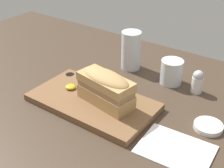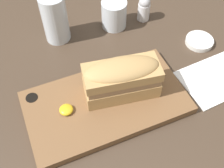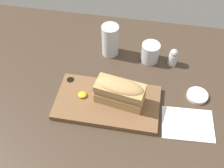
% 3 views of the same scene
% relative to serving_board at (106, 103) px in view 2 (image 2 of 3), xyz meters
% --- Properties ---
extents(dining_table, '(1.67, 1.04, 0.02)m').
position_rel_serving_board_xyz_m(dining_table, '(0.04, -0.03, -0.02)').
color(dining_table, '#423326').
rests_on(dining_table, ground).
extents(serving_board, '(0.35, 0.19, 0.02)m').
position_rel_serving_board_xyz_m(serving_board, '(0.00, 0.00, 0.00)').
color(serving_board, brown).
rests_on(serving_board, dining_table).
extents(sandwich, '(0.17, 0.09, 0.09)m').
position_rel_serving_board_xyz_m(sandwich, '(0.04, 0.01, 0.06)').
color(sandwich, tan).
rests_on(sandwich, serving_board).
extents(mustard_dollop, '(0.03, 0.03, 0.01)m').
position_rel_serving_board_xyz_m(mustard_dollop, '(-0.09, 0.01, 0.02)').
color(mustard_dollop, gold).
rests_on(mustard_dollop, serving_board).
extents(water_glass, '(0.07, 0.07, 0.13)m').
position_rel_serving_board_xyz_m(water_glass, '(-0.04, 0.25, 0.05)').
color(water_glass, silver).
rests_on(water_glass, dining_table).
extents(wine_glass, '(0.07, 0.07, 0.08)m').
position_rel_serving_board_xyz_m(wine_glass, '(0.12, 0.24, 0.02)').
color(wine_glass, silver).
rests_on(wine_glass, dining_table).
extents(napkin, '(0.17, 0.13, 0.00)m').
position_rel_serving_board_xyz_m(napkin, '(0.27, -0.03, -0.01)').
color(napkin, white).
rests_on(napkin, dining_table).
extents(salt_shaker, '(0.03, 0.03, 0.07)m').
position_rel_serving_board_xyz_m(salt_shaker, '(0.21, 0.23, 0.03)').
color(salt_shaker, white).
rests_on(salt_shaker, dining_table).
extents(condiment_dish, '(0.07, 0.07, 0.01)m').
position_rel_serving_board_xyz_m(condiment_dish, '(0.30, 0.09, -0.00)').
color(condiment_dish, white).
rests_on(condiment_dish, dining_table).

